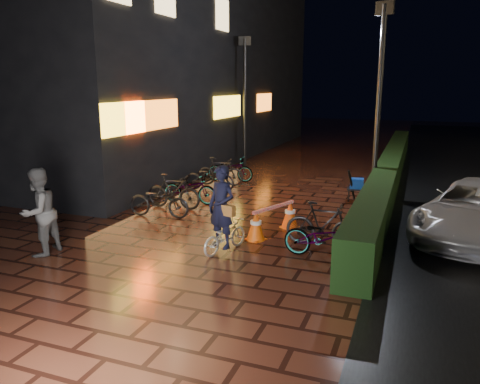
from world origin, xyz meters
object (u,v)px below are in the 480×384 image
at_px(van, 480,211).
at_px(traffic_barrier, 274,220).
at_px(bystander_person, 39,212).
at_px(cart_assembly, 356,185).
at_px(cyclist, 223,221).

distance_m(van, traffic_barrier, 4.76).
relative_size(bystander_person, traffic_barrier, 1.10).
xyz_separation_m(bystander_person, cart_assembly, (5.61, 7.01, -0.39)).
bearing_deg(cart_assembly, bystander_person, -128.67).
height_order(cyclist, traffic_barrier, cyclist).
xyz_separation_m(van, cart_assembly, (-3.12, 2.56, -0.13)).
relative_size(bystander_person, van, 0.39).
bearing_deg(cyclist, van, 29.55).
bearing_deg(van, cart_assembly, 158.17).
bearing_deg(traffic_barrier, cart_assembly, 69.66).
relative_size(traffic_barrier, cart_assembly, 1.63).
height_order(van, cart_assembly, van).
xyz_separation_m(van, cyclist, (-5.20, -2.95, 0.04)).
xyz_separation_m(van, traffic_barrier, (-4.56, -1.33, -0.32)).
bearing_deg(bystander_person, cart_assembly, 140.86).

